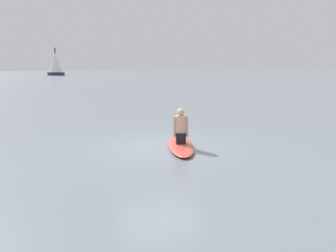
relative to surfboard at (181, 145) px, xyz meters
name	(u,v)px	position (x,y,z in m)	size (l,w,h in m)	color
ground_plane	(160,147)	(0.27, 0.59, -0.07)	(400.00, 400.00, 0.00)	gray
surfboard	(181,145)	(0.00, 0.00, 0.00)	(3.02, 0.75, 0.13)	#D84C3F
person_paddler	(181,128)	(0.00, 0.00, 0.55)	(0.41, 0.47, 1.06)	black
sailboat_far_right	(55,62)	(93.94, 6.11, 3.43)	(4.57, 4.61, 7.47)	#2D3851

